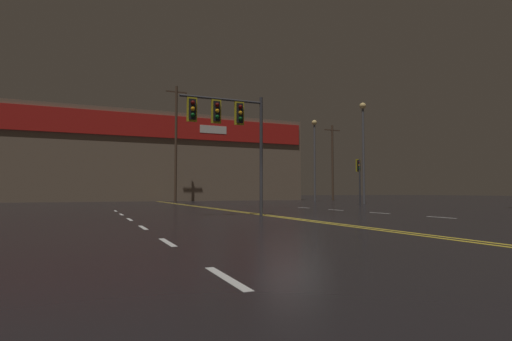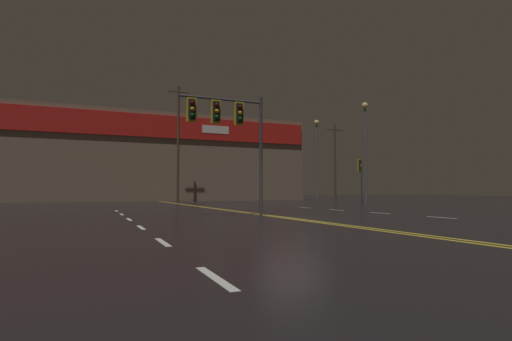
% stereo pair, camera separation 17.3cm
% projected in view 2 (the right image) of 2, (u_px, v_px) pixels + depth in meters
% --- Properties ---
extents(ground_plane, '(200.00, 200.00, 0.00)m').
position_uv_depth(ground_plane, '(291.00, 218.00, 15.15)').
color(ground_plane, black).
extents(road_markings, '(17.02, 60.00, 0.01)m').
position_uv_depth(road_markings, '(347.00, 221.00, 13.90)').
color(road_markings, gold).
rests_on(road_markings, ground).
extents(traffic_signal_median, '(3.67, 0.36, 5.15)m').
position_uv_depth(traffic_signal_median, '(227.00, 121.00, 16.79)').
color(traffic_signal_median, '#38383D').
rests_on(traffic_signal_median, ground).
extents(traffic_signal_corner_northeast, '(0.42, 0.36, 3.62)m').
position_uv_depth(traffic_signal_corner_northeast, '(361.00, 171.00, 31.53)').
color(traffic_signal_corner_northeast, '#38383D').
rests_on(traffic_signal_corner_northeast, ground).
extents(streetlight_near_right, '(0.56, 0.56, 8.82)m').
position_uv_depth(streetlight_near_right, '(365.00, 138.00, 34.60)').
color(streetlight_near_right, '#59595E').
rests_on(streetlight_near_right, ground).
extents(streetlight_far_right, '(0.56, 0.56, 8.73)m').
position_uv_depth(streetlight_far_right, '(317.00, 149.00, 42.54)').
color(streetlight_far_right, '#59595E').
rests_on(streetlight_far_right, ground).
extents(building_backdrop, '(35.96, 10.23, 9.99)m').
position_uv_depth(building_backdrop, '(153.00, 159.00, 48.34)').
color(building_backdrop, '#7A6651').
rests_on(building_backdrop, ground).
extents(utility_pole_row, '(44.15, 0.26, 12.11)m').
position_uv_depth(utility_pole_row, '(162.00, 148.00, 40.93)').
color(utility_pole_row, '#4C3828').
rests_on(utility_pole_row, ground).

